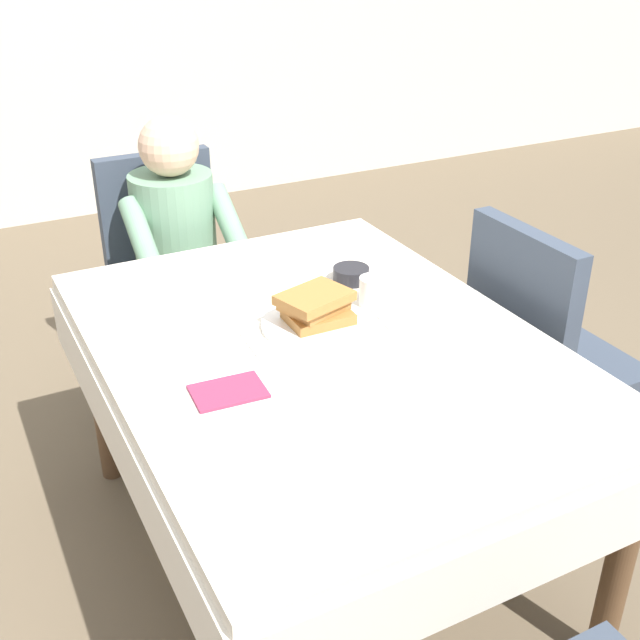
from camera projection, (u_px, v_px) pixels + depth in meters
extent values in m
plane|color=brown|center=(321.00, 552.00, 2.41)|extent=(14.00, 14.00, 0.00)
cube|color=silver|center=(321.00, 348.00, 2.07)|extent=(1.10, 1.50, 0.04)
cube|color=silver|center=(501.00, 569.00, 1.53)|extent=(1.10, 0.01, 0.18)
cube|color=silver|center=(221.00, 279.00, 2.71)|extent=(1.10, 0.01, 0.18)
cube|color=silver|center=(117.00, 441.00, 1.89)|extent=(0.01, 1.50, 0.18)
cube|color=silver|center=(487.00, 337.00, 2.35)|extent=(0.01, 1.50, 0.18)
cylinder|color=brown|center=(620.00, 558.00, 1.91)|extent=(0.07, 0.07, 0.70)
cylinder|color=brown|center=(100.00, 388.00, 2.58)|extent=(0.07, 0.07, 0.70)
cylinder|color=brown|center=(350.00, 326.00, 2.96)|extent=(0.07, 0.07, 0.70)
cube|color=#384251|center=(179.00, 295.00, 3.02)|extent=(0.44, 0.44, 0.05)
cube|color=#384251|center=(157.00, 214.00, 3.06)|extent=(0.44, 0.06, 0.48)
cylinder|color=#2D2319|center=(243.00, 356.00, 3.06)|extent=(0.04, 0.04, 0.40)
cylinder|color=#2D2319|center=(153.00, 378.00, 2.91)|extent=(0.04, 0.04, 0.40)
cylinder|color=#2D2319|center=(211.00, 318.00, 3.34)|extent=(0.04, 0.04, 0.40)
cylinder|color=#2D2319|center=(127.00, 337.00, 3.20)|extent=(0.04, 0.04, 0.40)
cylinder|color=gray|center=(175.00, 235.00, 2.89)|extent=(0.30, 0.30, 0.46)
sphere|color=#D8AD8C|center=(169.00, 146.00, 2.72)|extent=(0.21, 0.21, 0.21)
cylinder|color=gray|center=(229.00, 222.00, 2.81)|extent=(0.08, 0.29, 0.23)
cylinder|color=gray|center=(141.00, 237.00, 2.68)|extent=(0.08, 0.29, 0.23)
cylinder|color=#383D51|center=(221.00, 359.00, 2.99)|extent=(0.10, 0.10, 0.45)
cylinder|color=#383D51|center=(180.00, 369.00, 2.93)|extent=(0.10, 0.10, 0.45)
cube|color=#384251|center=(558.00, 366.00, 2.56)|extent=(0.44, 0.44, 0.05)
cube|color=#384251|center=(520.00, 306.00, 2.36)|extent=(0.06, 0.44, 0.48)
cylinder|color=#2D2319|center=(553.00, 384.00, 2.88)|extent=(0.04, 0.04, 0.40)
cylinder|color=#2D2319|center=(628.00, 436.00, 2.60)|extent=(0.04, 0.04, 0.40)
cylinder|color=#2D2319|center=(473.00, 410.00, 2.73)|extent=(0.04, 0.04, 0.40)
cylinder|color=#2D2319|center=(544.00, 468.00, 2.45)|extent=(0.04, 0.04, 0.40)
cylinder|color=white|center=(313.00, 324.00, 2.13)|extent=(0.28, 0.28, 0.02)
cube|color=#A36B33|center=(318.00, 316.00, 2.12)|extent=(0.17, 0.14, 0.03)
cube|color=#A36B33|center=(314.00, 305.00, 2.12)|extent=(0.18, 0.17, 0.03)
cube|color=#A36B33|center=(315.00, 298.00, 2.09)|extent=(0.22, 0.18, 0.03)
cylinder|color=white|center=(372.00, 291.00, 2.23)|extent=(0.08, 0.08, 0.08)
torus|color=white|center=(388.00, 287.00, 2.25)|extent=(0.05, 0.01, 0.05)
cylinder|color=black|center=(351.00, 274.00, 2.38)|extent=(0.11, 0.11, 0.04)
cone|color=silver|center=(205.00, 318.00, 2.10)|extent=(0.08, 0.08, 0.07)
cube|color=silver|center=(251.00, 345.00, 2.04)|extent=(0.02, 0.18, 0.00)
cube|color=silver|center=(377.00, 314.00, 2.19)|extent=(0.04, 0.20, 0.00)
cube|color=silver|center=(364.00, 387.00, 1.86)|extent=(0.15, 0.02, 0.00)
cube|color=#8C2D4C|center=(228.00, 391.00, 1.84)|extent=(0.18, 0.13, 0.01)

